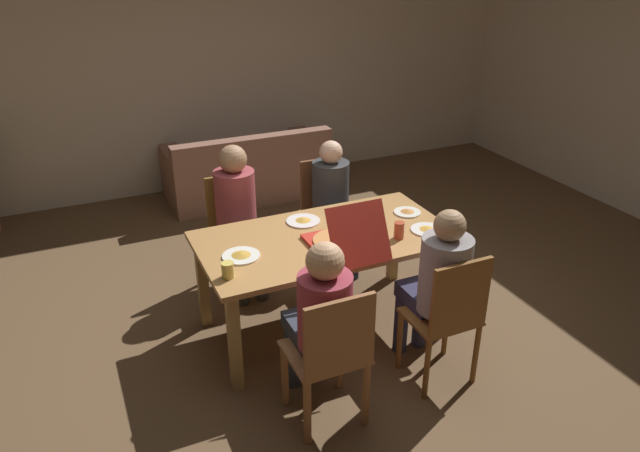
{
  "coord_description": "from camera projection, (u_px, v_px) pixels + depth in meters",
  "views": [
    {
      "loc": [
        -1.59,
        -3.43,
        2.68
      ],
      "look_at": [
        0.0,
        0.1,
        0.8
      ],
      "focal_mm": 33.63,
      "sensor_mm": 36.0,
      "label": 1
    }
  ],
  "objects": [
    {
      "name": "person_3",
      "position": [
        238.0,
        208.0,
        4.78
      ],
      "size": [
        0.33,
        0.54,
        1.22
      ],
      "color": "#404239",
      "rests_on": "ground"
    },
    {
      "name": "dining_table",
      "position": [
        326.0,
        248.0,
        4.28
      ],
      "size": [
        1.8,
        0.97,
        0.76
      ],
      "color": "#B07C44",
      "rests_on": "ground"
    },
    {
      "name": "chair_3",
      "position": [
        234.0,
        224.0,
        4.99
      ],
      "size": [
        0.42,
        0.38,
        0.92
      ],
      "color": "olive",
      "rests_on": "ground"
    },
    {
      "name": "chair_0",
      "position": [
        331.0,
        356.0,
        3.45
      ],
      "size": [
        0.45,
        0.42,
        0.95
      ],
      "color": "brown",
      "rests_on": "ground"
    },
    {
      "name": "drinking_glass_1",
      "position": [
        228.0,
        270.0,
        3.71
      ],
      "size": [
        0.08,
        0.08,
        0.1
      ],
      "primitive_type": "cylinder",
      "color": "#E2C95B",
      "rests_on": "dining_table"
    },
    {
      "name": "pizza_box_0",
      "position": [
        342.0,
        241.0,
        4.06
      ],
      "size": [
        0.41,
        0.59,
        0.39
      ],
      "color": "red",
      "rests_on": "dining_table"
    },
    {
      "name": "chair_2",
      "position": [
        326.0,
        208.0,
        5.28
      ],
      "size": [
        0.41,
        0.43,
        0.94
      ],
      "color": "brown",
      "rests_on": "ground"
    },
    {
      "name": "plate_3",
      "position": [
        407.0,
        212.0,
        4.59
      ],
      "size": [
        0.21,
        0.21,
        0.03
      ],
      "color": "white",
      "rests_on": "dining_table"
    },
    {
      "name": "person_2",
      "position": [
        334.0,
        197.0,
        5.08
      ],
      "size": [
        0.31,
        0.51,
        1.16
      ],
      "color": "#2B334B",
      "rests_on": "ground"
    },
    {
      "name": "drinking_glass_0",
      "position": [
        399.0,
        230.0,
        4.19
      ],
      "size": [
        0.07,
        0.07,
        0.12
      ],
      "primitive_type": "cylinder",
      "color": "#B94A31",
      "rests_on": "dining_table"
    },
    {
      "name": "plate_2",
      "position": [
        303.0,
        221.0,
        4.45
      ],
      "size": [
        0.25,
        0.25,
        0.03
      ],
      "color": "white",
      "rests_on": "dining_table"
    },
    {
      "name": "person_1",
      "position": [
        438.0,
        279.0,
        3.81
      ],
      "size": [
        0.32,
        0.54,
        1.22
      ],
      "color": "#2C2B45",
      "rests_on": "ground"
    },
    {
      "name": "side_wall_right",
      "position": [
        624.0,
        78.0,
        6.21
      ],
      "size": [
        0.12,
        5.52,
        2.69
      ],
      "primitive_type": "cube",
      "color": "beige",
      "rests_on": "ground"
    },
    {
      "name": "plate_0",
      "position": [
        241.0,
        255.0,
        3.97
      ],
      "size": [
        0.25,
        0.25,
        0.03
      ],
      "color": "white",
      "rests_on": "dining_table"
    },
    {
      "name": "ground_plane",
      "position": [
        325.0,
        325.0,
        4.58
      ],
      "size": [
        20.0,
        20.0,
        0.0
      ],
      "primitive_type": "plane",
      "color": "brown"
    },
    {
      "name": "plate_1",
      "position": [
        427.0,
        229.0,
        4.32
      ],
      "size": [
        0.24,
        0.24,
        0.03
      ],
      "color": "white",
      "rests_on": "dining_table"
    },
    {
      "name": "back_wall",
      "position": [
        204.0,
        69.0,
        6.65
      ],
      "size": [
        7.73,
        0.12,
        2.69
      ],
      "primitive_type": "cube",
      "color": "beige",
      "rests_on": "ground"
    },
    {
      "name": "couch",
      "position": [
        247.0,
        173.0,
        6.72
      ],
      "size": [
        1.75,
        0.83,
        0.78
      ],
      "color": "#90624F",
      "rests_on": "ground"
    },
    {
      "name": "chair_1",
      "position": [
        449.0,
        314.0,
        3.76
      ],
      "size": [
        0.43,
        0.38,
        0.95
      ],
      "color": "brown",
      "rests_on": "ground"
    },
    {
      "name": "person_0",
      "position": [
        320.0,
        313.0,
        3.48
      ],
      "size": [
        0.32,
        0.54,
        1.19
      ],
      "color": "#313642",
      "rests_on": "ground"
    }
  ]
}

